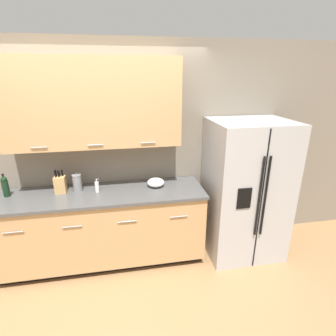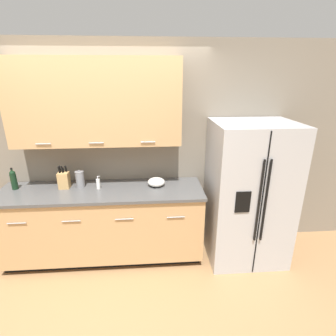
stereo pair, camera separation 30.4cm
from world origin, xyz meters
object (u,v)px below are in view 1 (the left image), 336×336
at_px(wine_bottle, 5,186).
at_px(mixing_bowl, 156,182).
at_px(knife_block, 60,184).
at_px(refrigerator, 245,190).
at_px(steel_canister, 77,183).
at_px(soap_dispenser, 97,187).

xyz_separation_m(wine_bottle, mixing_bowl, (1.66, -0.03, -0.07)).
bearing_deg(wine_bottle, mixing_bowl, -0.96).
xyz_separation_m(knife_block, mixing_bowl, (1.09, -0.02, -0.05)).
height_order(knife_block, mixing_bowl, knife_block).
distance_m(refrigerator, knife_block, 2.21).
distance_m(refrigerator, mixing_bowl, 1.12).
distance_m(refrigerator, steel_canister, 2.03).
bearing_deg(knife_block, refrigerator, -4.06).
bearing_deg(steel_canister, soap_dispenser, -18.61).
relative_size(steel_canister, mixing_bowl, 1.03).
height_order(steel_canister, mixing_bowl, steel_canister).
relative_size(knife_block, mixing_bowl, 1.37).
bearing_deg(soap_dispenser, mixing_bowl, 3.02).
xyz_separation_m(knife_block, wine_bottle, (-0.57, 0.01, 0.02)).
bearing_deg(soap_dispenser, knife_block, 172.27).
distance_m(refrigerator, wine_bottle, 2.78).
xyz_separation_m(knife_block, steel_canister, (0.18, 0.02, -0.00)).
height_order(refrigerator, soap_dispenser, refrigerator).
bearing_deg(refrigerator, wine_bottle, 176.59).
height_order(soap_dispenser, steel_canister, steel_canister).
relative_size(wine_bottle, soap_dispenser, 1.65).
bearing_deg(mixing_bowl, steel_canister, 177.51).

